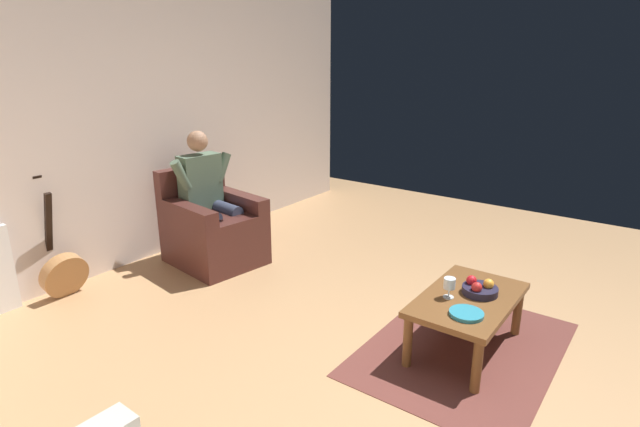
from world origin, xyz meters
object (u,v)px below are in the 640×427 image
at_px(coffee_table, 468,305).
at_px(fruit_bowl, 480,289).
at_px(person_seated, 208,194).
at_px(wine_glass_near, 449,285).
at_px(armchair, 212,230).
at_px(decorative_dish, 466,314).
at_px(guitar, 63,271).

bearing_deg(coffee_table, fruit_bowl, 154.24).
bearing_deg(person_seated, wine_glass_near, 94.75).
relative_size(person_seated, coffee_table, 1.36).
height_order(armchair, fruit_bowl, armchair).
bearing_deg(person_seated, decorative_dish, 91.42).
bearing_deg(guitar, armchair, 160.39).
height_order(armchair, person_seated, person_seated).
xyz_separation_m(armchair, guitar, (1.23, -0.44, -0.10)).
bearing_deg(fruit_bowl, armchair, -89.24).
relative_size(person_seated, guitar, 1.23).
bearing_deg(decorative_dish, person_seated, -96.67).
bearing_deg(decorative_dish, wine_glass_near, -132.02).
relative_size(person_seated, fruit_bowl, 5.31).
height_order(wine_glass_near, fruit_bowl, wine_glass_near).
relative_size(armchair, person_seated, 0.73).
height_order(armchair, coffee_table, armchair).
bearing_deg(wine_glass_near, guitar, -69.10).
bearing_deg(armchair, decorative_dish, 91.44).
bearing_deg(wine_glass_near, person_seated, -93.34).
xyz_separation_m(guitar, decorative_dish, (-0.93, 3.04, 0.18)).
height_order(person_seated, wine_glass_near, person_seated).
xyz_separation_m(person_seated, guitar, (1.23, -0.41, -0.44)).
height_order(armchair, decorative_dish, armchair).
relative_size(coffee_table, wine_glass_near, 6.60).
xyz_separation_m(wine_glass_near, decorative_dish, (0.16, 0.18, -0.08)).
distance_m(person_seated, guitar, 1.37).
distance_m(armchair, coffee_table, 2.52).
relative_size(armchair, coffee_table, 1.00).
relative_size(armchair, decorative_dish, 4.35).
relative_size(armchair, fruit_bowl, 3.88).
bearing_deg(armchair, fruit_bowl, 98.85).
bearing_deg(person_seated, coffee_table, 96.83).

